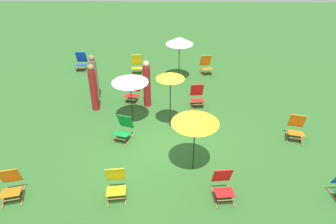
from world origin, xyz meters
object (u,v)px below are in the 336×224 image
at_px(deckchair_4, 116,184).
at_px(person_0, 94,78).
at_px(deckchair_7, 197,96).
at_px(umbrella_0, 130,79).
at_px(umbrella_2, 195,120).
at_px(deckchair_6, 124,128).
at_px(deckchair_0, 137,65).
at_px(umbrella_1, 170,76).
at_px(deckchair_1, 81,62).
at_px(deckchair_3, 11,185).
at_px(deckchair_8, 296,128).
at_px(deckchair_2, 133,91).
at_px(umbrella_3, 180,41).
at_px(person_1, 93,88).
at_px(deckchair_10, 206,65).
at_px(person_2, 147,85).
at_px(deckchair_9, 223,185).

height_order(deckchair_4, person_0, person_0).
xyz_separation_m(deckchair_7, umbrella_0, (-2.33, -1.22, 1.26)).
xyz_separation_m(deckchair_7, umbrella_2, (-0.33, -3.65, 1.29)).
relative_size(deckchair_6, deckchair_7, 1.04).
distance_m(deckchair_0, umbrella_1, 4.98).
bearing_deg(deckchair_1, deckchair_4, -71.19).
height_order(deckchair_3, deckchair_6, same).
bearing_deg(deckchair_8, deckchair_2, 169.06).
height_order(deckchair_8, umbrella_3, umbrella_3).
distance_m(deckchair_6, deckchair_8, 5.53).
bearing_deg(person_1, deckchair_1, 73.68).
height_order(deckchair_7, umbrella_0, umbrella_0).
relative_size(deckchair_1, deckchair_10, 1.00).
distance_m(deckchair_3, umbrella_2, 4.97).
bearing_deg(deckchair_8, deckchair_7, 158.21).
height_order(deckchair_2, person_2, person_2).
distance_m(deckchair_1, deckchair_8, 9.84).
bearing_deg(deckchair_0, deckchair_3, -111.98).
xyz_separation_m(deckchair_10, person_1, (-4.37, -3.34, 0.51)).
distance_m(umbrella_3, person_1, 4.15).
relative_size(umbrella_2, person_1, 0.98).
bearing_deg(deckchair_1, umbrella_0, -58.14).
bearing_deg(umbrella_1, deckchair_6, -154.33).
bearing_deg(deckchair_0, deckchair_9, -73.58).
distance_m(deckchair_4, person_2, 4.66).
bearing_deg(deckchair_3, umbrella_2, -1.43).
height_order(umbrella_3, person_0, umbrella_3).
bearing_deg(deckchair_1, umbrella_2, -55.76).
xyz_separation_m(deckchair_2, deckchair_8, (5.54, -2.40, 0.00)).
bearing_deg(deckchair_0, deckchair_1, 169.28).
distance_m(deckchair_0, deckchair_3, 8.12).
bearing_deg(deckchair_4, person_0, 99.83).
bearing_deg(umbrella_3, deckchair_3, -121.86).
height_order(umbrella_1, umbrella_2, umbrella_1).
xyz_separation_m(deckchair_4, deckchair_8, (5.40, 2.61, 0.00)).
bearing_deg(deckchair_8, umbrella_1, -175.55).
distance_m(deckchair_4, deckchair_10, 8.16).
height_order(deckchair_6, umbrella_0, umbrella_0).
bearing_deg(deckchair_4, umbrella_2, 19.84).
height_order(deckchair_6, deckchair_7, same).
bearing_deg(deckchair_6, person_1, 143.19).
bearing_deg(deckchair_4, umbrella_3, 68.82).
relative_size(umbrella_0, umbrella_2, 0.98).
xyz_separation_m(deckchair_4, umbrella_3, (1.68, 6.87, 1.42)).
distance_m(deckchair_6, person_0, 3.13).
relative_size(deckchair_10, umbrella_1, 0.41).
bearing_deg(umbrella_1, person_1, 158.51).
xyz_separation_m(deckchair_6, umbrella_2, (2.15, -1.44, 1.29)).
distance_m(deckchair_1, deckchair_3, 8.04).
xyz_separation_m(umbrella_1, person_0, (-2.95, 2.00, -1.04)).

